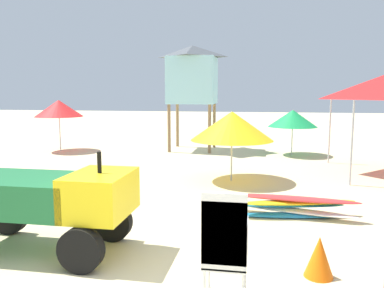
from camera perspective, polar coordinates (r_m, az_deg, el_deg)
The scene contains 8 objects.
utility_cart at distance 6.06m, azimuth -20.29°, elevation -7.56°, with size 2.56×1.30×1.50m.
stacked_plastic_chairs at distance 4.36m, azimuth 4.83°, elevation -13.67°, with size 0.48×0.48×1.29m.
surfboard_pile at distance 7.60m, azimuth 14.36°, elevation -8.72°, with size 2.49×0.81×0.40m.
lifeguard_tower at distance 15.52m, azimuth 0.08°, elevation 10.10°, with size 1.98×1.98×4.09m.
beach_umbrella_left at distance 10.13m, azimuth 5.85°, elevation 2.65°, with size 2.14×2.14×1.82m.
beach_umbrella_mid at distance 14.68m, azimuth 14.49°, elevation 3.65°, with size 1.77×1.77×1.66m.
beach_umbrella_far at distance 16.08m, azimuth -18.87°, elevation 4.95°, with size 1.85×1.85×1.99m.
traffic_cone_near at distance 5.36m, azimuth 18.07°, elevation -15.38°, with size 0.37×0.37×0.53m, color orange.
Camera 1 is at (1.07, -4.10, 2.33)m, focal length 36.52 mm.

